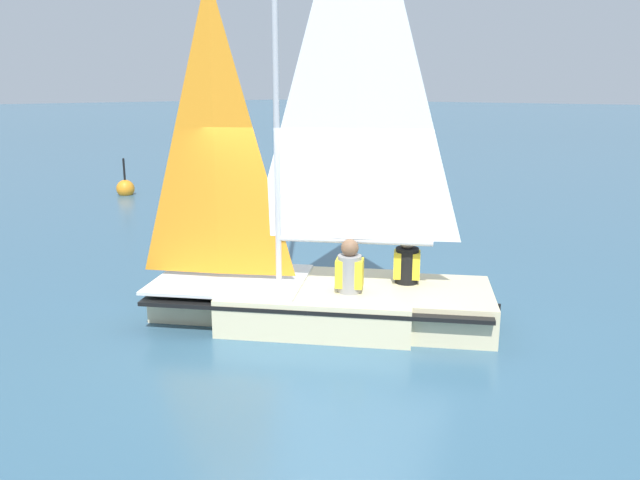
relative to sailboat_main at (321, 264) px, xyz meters
name	(u,v)px	position (x,y,z in m)	size (l,w,h in m)	color
ground_plane	(320,319)	(0.01, 0.01, -0.76)	(260.00, 260.00, 0.00)	#38607A
sailboat_main	(321,264)	(0.00, 0.00, 0.00)	(4.53, 3.72, 5.97)	beige
sailor_helm	(349,281)	(-0.46, -0.01, -0.14)	(0.43, 0.41, 1.16)	black
sailor_crew	(407,272)	(-0.79, -0.81, -0.14)	(0.43, 0.41, 1.16)	black
buoy_marker	(125,188)	(10.81, -3.88, -0.57)	(0.51, 0.51, 1.13)	orange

